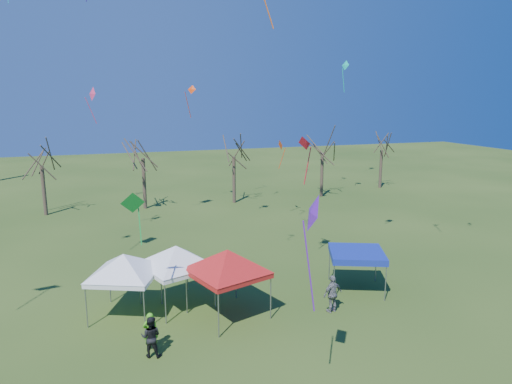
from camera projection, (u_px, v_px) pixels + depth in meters
ground at (251, 329)px, 20.02m from camera, size 140.00×140.00×0.00m
tree_1 at (40, 148)px, 38.40m from camera, size 3.42×3.42×7.54m
tree_2 at (142, 140)px, 40.66m from camera, size 3.71×3.71×8.18m
tree_3 at (234, 140)px, 43.00m from camera, size 3.59×3.59×7.91m
tree_4 at (323, 137)px, 45.86m from camera, size 3.58×3.58×7.89m
tree_5 at (382, 137)px, 50.45m from camera, size 3.39×3.39×7.46m
tent_white_west at (124, 258)px, 20.70m from camera, size 3.64×3.64×3.46m
tent_white_mid at (176, 250)px, 21.70m from camera, size 3.76×3.76×3.52m
tent_red at (228, 254)px, 20.59m from camera, size 4.02×4.02×3.73m
tent_blue at (357, 254)px, 23.69m from camera, size 3.56×3.56×2.14m
person_green at (150, 331)px, 18.18m from camera, size 0.59×0.39×1.60m
person_grey at (333, 294)px, 21.42m from camera, size 1.14×0.69×1.82m
person_dark at (151, 337)px, 17.73m from camera, size 0.97×0.86×1.65m
kite_5 at (311, 215)px, 13.62m from camera, size 0.68×1.24×3.86m
kite_1 at (133, 203)px, 17.53m from camera, size 0.96×0.49×2.14m
kite_13 at (92, 94)px, 34.10m from camera, size 0.86×1.09×2.77m
kite_17 at (305, 144)px, 26.12m from camera, size 0.79×1.02×2.81m
kite_22 at (191, 91)px, 40.14m from camera, size 1.05×1.04×2.90m
kite_12 at (345, 66)px, 42.83m from camera, size 0.51×0.97×2.95m
kite_19 at (281, 146)px, 37.22m from camera, size 0.62×0.87×2.36m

